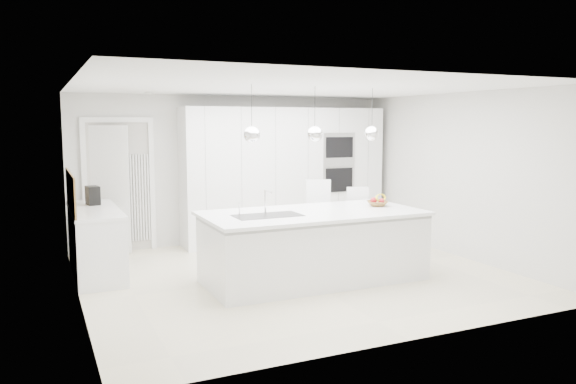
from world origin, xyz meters
name	(u,v)px	position (x,y,z in m)	size (l,w,h in m)	color
floor	(297,275)	(0.00, 0.00, 0.00)	(5.50, 5.50, 0.00)	beige
wall_back	(235,169)	(0.00, 2.50, 1.25)	(5.50, 5.50, 0.00)	silver
wall_left	(76,194)	(-2.75, 0.00, 1.25)	(5.00, 5.00, 0.00)	silver
ceiling	(298,87)	(0.00, 0.00, 2.50)	(5.50, 5.50, 0.00)	white
tall_cabinets	(285,175)	(0.80, 2.20, 1.15)	(3.60, 0.60, 2.30)	white
oven_stack	(339,163)	(1.70, 1.89, 1.35)	(0.62, 0.04, 1.05)	#A5A5A8
doorway_frame	(119,188)	(-1.95, 2.47, 1.02)	(1.11, 0.08, 2.13)	white
hallway_door	(103,190)	(-2.20, 2.42, 1.00)	(0.82, 0.04, 2.00)	white
radiator	(140,198)	(-1.63, 2.46, 0.85)	(0.32, 0.04, 1.40)	white
left_base_cabinets	(96,243)	(-2.45, 1.20, 0.43)	(0.60, 1.80, 0.86)	white
left_worktop	(94,210)	(-2.45, 1.20, 0.88)	(0.62, 1.82, 0.04)	white
oak_backsplash	(71,191)	(-2.74, 1.20, 1.15)	(0.02, 1.80, 0.50)	olive
island_base	(314,248)	(0.10, -0.30, 0.43)	(2.80, 1.20, 0.86)	white
island_worktop	(313,213)	(0.10, -0.25, 0.88)	(2.84, 1.40, 0.04)	white
island_sink	(268,222)	(-0.55, -0.30, 0.82)	(0.84, 0.44, 0.18)	#3F3F42
island_tap	(265,201)	(-0.50, -0.10, 1.05)	(0.02, 0.02, 0.30)	white
pendant_left	(252,135)	(-0.75, -0.30, 1.90)	(0.20, 0.20, 0.20)	white
pendant_mid	(315,134)	(0.10, -0.30, 1.90)	(0.20, 0.20, 0.20)	white
pendant_right	(372,134)	(0.95, -0.30, 1.90)	(0.20, 0.20, 0.20)	white
fruit_bowl	(377,204)	(1.14, -0.18, 0.94)	(0.29, 0.29, 0.07)	olive
espresso_machine	(93,195)	(-2.43, 1.58, 1.03)	(0.16, 0.25, 0.26)	black
bar_stool_left	(323,222)	(0.66, 0.53, 0.60)	(0.40, 0.55, 1.20)	white
bar_stool_right	(362,224)	(1.31, 0.48, 0.53)	(0.35, 0.49, 1.07)	white
apple_a	(381,201)	(1.17, -0.23, 0.97)	(0.08, 0.08, 0.08)	#B31D27
apple_b	(374,200)	(1.11, -0.14, 0.97)	(0.09, 0.09, 0.09)	#B31D27
banana_bunch	(381,198)	(1.18, -0.20, 1.02)	(0.22, 0.22, 0.03)	yellow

